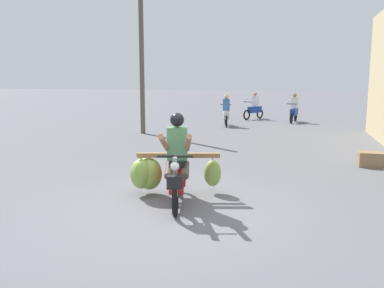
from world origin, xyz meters
name	(u,v)px	position (x,y,z in m)	size (l,w,h in m)	color
ground_plane	(177,212)	(0.00, 0.00, 0.00)	(120.00, 120.00, 0.00)	slate
motorbike_main_loaded	(164,170)	(-0.45, 0.68, 0.52)	(1.69, 1.93, 1.58)	black
motorbike_distant_ahead_left	(254,108)	(-0.39, 15.28, 0.57)	(0.94, 1.42, 1.40)	black
motorbike_distant_ahead_right	(226,113)	(-1.29, 11.91, 0.57)	(0.58, 1.60, 1.40)	black
motorbike_distant_far_ahead	(294,111)	(1.62, 14.25, 0.57)	(0.54, 1.61, 1.40)	black
produce_crate	(371,159)	(3.61, 4.49, 0.18)	(0.56, 0.40, 0.36)	olive
utility_pole	(142,68)	(-3.99, 8.69, 2.51)	(0.18, 0.18, 5.01)	brown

